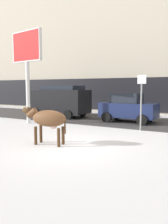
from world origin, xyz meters
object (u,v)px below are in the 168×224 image
Objects in this scene: car_black_van at (59,100)px; car_navy_hatchback at (128,107)px; cow_brown at (48,119)px; street_sign at (141,98)px; billboard at (27,52)px.

car_black_van is 1.31× the size of car_navy_hatchback.
car_navy_hatchback is (5.40, -0.07, -0.32)m from car_black_van.
street_sign reaches higher than cow_brown.
car_navy_hatchback is at bearing 121.31° from street_sign.
car_black_van is at bearing 159.70° from street_sign.
street_sign is (1.51, -2.49, 0.74)m from car_navy_hatchback.
billboard is 7.30m from street_sign.
car_navy_hatchback is at bearing 33.42° from billboard.
cow_brown is at bearing -39.82° from billboard.
billboard is 4.67m from car_black_van.
car_black_van reaches higher than car_navy_hatchback.
car_navy_hatchback is (0.83, 7.12, -0.07)m from cow_brown.
billboard reaches higher than car_black_van.
cow_brown is at bearing -57.53° from car_black_van.
car_black_van is 7.38m from street_sign.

